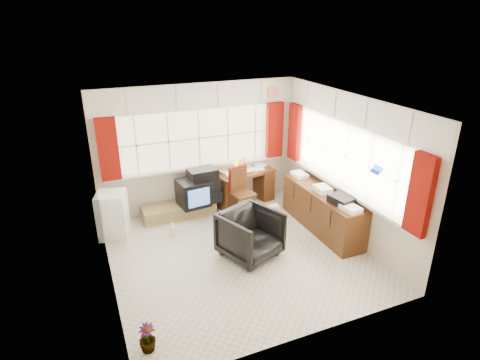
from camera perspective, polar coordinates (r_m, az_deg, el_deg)
The scene contains 20 objects.
ground at distance 6.73m, azimuth -0.22°, elevation -10.48°, with size 4.00×4.00×0.00m, color beige.
room_walls at distance 6.05m, azimuth -0.24°, elevation 1.51°, with size 4.00×4.00×4.00m.
window_back at distance 7.96m, azimuth -5.62°, elevation 2.41°, with size 3.70×0.12×3.60m.
window_right at distance 7.18m, azimuth 14.25°, elevation -0.51°, with size 0.12×3.70×3.60m.
curtains at distance 7.22m, azimuth 3.73°, elevation 4.63°, with size 3.83×3.83×1.15m.
overhead_cabinets at distance 7.09m, azimuth 4.10°, elevation 10.93°, with size 3.98×3.98×0.48m.
desk at distance 8.32m, azimuth 0.57°, elevation -0.68°, with size 1.30×0.81×0.74m.
desk_lamp at distance 7.94m, azimuth 0.61°, elevation 2.76°, with size 0.16×0.14×0.41m.
task_chair at distance 7.76m, azimuth 0.05°, elevation -1.45°, with size 0.47×0.49×0.97m.
office_chair at distance 6.50m, azimuth 1.47°, elevation -7.77°, with size 0.83×0.86×0.78m, color black.
radiator at distance 7.19m, azimuth 4.03°, elevation -6.12°, with size 0.38×0.16×0.56m.
credenza at distance 7.43m, azimuth 11.60°, elevation -4.16°, with size 0.50×2.00×0.85m.
file_tray at distance 6.87m, azimuth 14.25°, elevation -2.77°, with size 0.30×0.39×0.13m, color black.
tv_bench at distance 7.95m, azimuth -8.70°, elevation -4.21°, with size 1.40×0.50×0.25m, color #9D844E.
crt_tv at distance 7.73m, azimuth -6.63°, elevation -1.81°, with size 0.62×0.58×0.51m.
hifi_stack at distance 7.82m, azimuth -5.28°, elevation -0.92°, with size 0.68×0.46×0.69m.
mini_fridge at distance 7.39m, azimuth -17.63°, elevation -4.76°, with size 0.60×0.61×0.83m.
spray_bottle_a at distance 7.25m, azimuth -9.55°, elevation -6.96°, with size 0.11×0.11×0.28m, color white.
spray_bottle_b at distance 7.52m, azimuth -1.03°, elevation -5.79°, with size 0.09×0.10×0.21m, color #84C6BB.
flower_vase at distance 5.13m, azimuth -13.05°, elevation -21.05°, with size 0.20×0.20×0.36m, color black.
Camera 1 is at (-2.17, -5.21, 3.67)m, focal length 30.00 mm.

